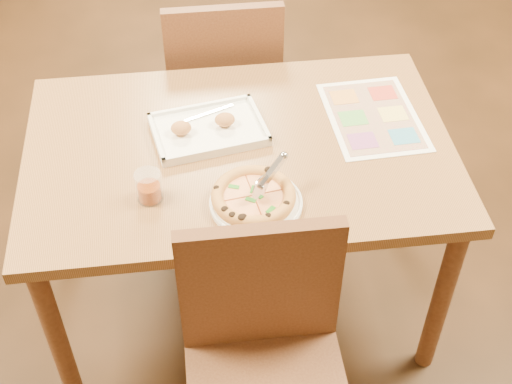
{
  "coord_description": "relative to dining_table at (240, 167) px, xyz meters",
  "views": [
    {
      "loc": [
        -0.15,
        -1.64,
        2.13
      ],
      "look_at": [
        0.02,
        -0.25,
        0.77
      ],
      "focal_mm": 50.0,
      "sensor_mm": 36.0,
      "label": 1
    }
  ],
  "objects": [
    {
      "name": "chair_near",
      "position": [
        0.0,
        -0.6,
        -0.07
      ],
      "size": [
        0.42,
        0.42,
        0.47
      ],
      "color": "brown",
      "rests_on": "ground"
    },
    {
      "name": "pizza",
      "position": [
        0.01,
        -0.25,
        0.11
      ],
      "size": [
        0.24,
        0.24,
        0.04
      ],
      "rotation": [
        0.0,
        0.0,
        0.15
      ],
      "color": "#E09A4C",
      "rests_on": "plate"
    },
    {
      "name": "pizza_cutter",
      "position": [
        0.06,
        -0.23,
        0.17
      ],
      "size": [
        0.11,
        0.11,
        0.09
      ],
      "rotation": [
        0.0,
        0.0,
        0.8
      ],
      "color": "silver",
      "rests_on": "pizza"
    },
    {
      "name": "menu",
      "position": [
        0.44,
        0.09,
        0.09
      ],
      "size": [
        0.3,
        0.41,
        0.0
      ],
      "primitive_type": "cube",
      "rotation": [
        0.0,
        0.0,
        0.05
      ],
      "color": "white",
      "rests_on": "dining_table"
    },
    {
      "name": "plate",
      "position": [
        0.02,
        -0.25,
        0.09
      ],
      "size": [
        0.31,
        0.31,
        0.01
      ],
      "primitive_type": "cylinder",
      "rotation": [
        0.0,
        0.0,
        -0.21
      ],
      "color": "white",
      "rests_on": "dining_table"
    },
    {
      "name": "chair_far",
      "position": [
        -0.0,
        0.6,
        -0.07
      ],
      "size": [
        0.42,
        0.42,
        0.47
      ],
      "rotation": [
        0.0,
        0.0,
        3.14
      ],
      "color": "brown",
      "rests_on": "ground"
    },
    {
      "name": "dining_table",
      "position": [
        0.0,
        0.0,
        0.0
      ],
      "size": [
        1.3,
        0.85,
        0.72
      ],
      "color": "#8E5E38",
      "rests_on": "ground"
    },
    {
      "name": "appetizer_tray",
      "position": [
        -0.09,
        0.07,
        0.1
      ],
      "size": [
        0.37,
        0.29,
        0.06
      ],
      "rotation": [
        0.0,
        0.0,
        0.18
      ],
      "color": "white",
      "rests_on": "dining_table"
    },
    {
      "name": "glass_tumbler",
      "position": [
        -0.27,
        -0.19,
        0.13
      ],
      "size": [
        0.07,
        0.07,
        0.09
      ],
      "rotation": [
        0.0,
        0.0,
        0.38
      ],
      "color": "#87330A",
      "rests_on": "dining_table"
    }
  ]
}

